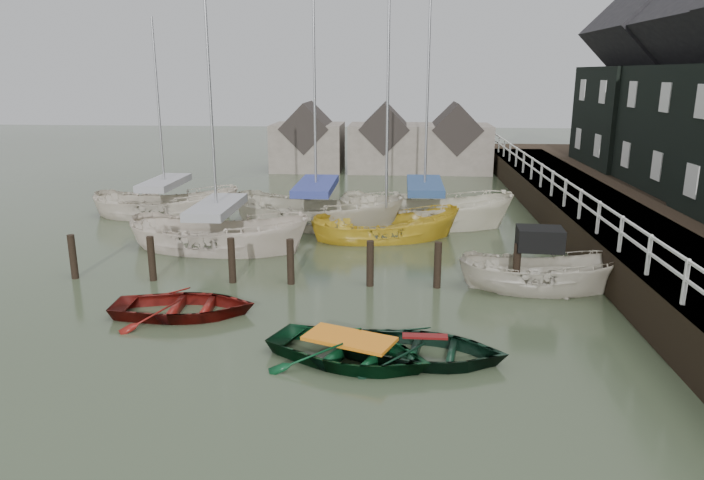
# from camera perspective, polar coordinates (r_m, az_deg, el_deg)

# --- Properties ---
(ground) EXTENTS (120.00, 120.00, 0.00)m
(ground) POSITION_cam_1_polar(r_m,az_deg,el_deg) (16.22, -3.16, -7.54)
(ground) COLOR #2E3823
(ground) RESTS_ON ground
(pier) EXTENTS (3.04, 32.00, 2.70)m
(pier) POSITION_cam_1_polar(r_m,az_deg,el_deg) (26.52, 20.62, 2.04)
(pier) COLOR black
(pier) RESTS_ON ground
(mooring_pilings) EXTENTS (13.72, 0.22, 1.80)m
(mooring_pilings) POSITION_cam_1_polar(r_m,az_deg,el_deg) (19.00, -5.34, -2.56)
(mooring_pilings) COLOR black
(mooring_pilings) RESTS_ON ground
(far_sheds) EXTENTS (14.00, 4.08, 4.39)m
(far_sheds) POSITION_cam_1_polar(r_m,az_deg,el_deg) (41.10, 2.75, 8.89)
(far_sheds) COLOR #665B51
(far_sheds) RESTS_ON ground
(rowboat_red) EXTENTS (3.92, 2.94, 0.77)m
(rowboat_red) POSITION_cam_1_polar(r_m,az_deg,el_deg) (17.29, -14.97, -6.59)
(rowboat_red) COLOR #62120E
(rowboat_red) RESTS_ON ground
(rowboat_green) EXTENTS (4.52, 3.91, 0.78)m
(rowboat_green) POSITION_cam_1_polar(r_m,az_deg,el_deg) (14.20, -0.23, -10.93)
(rowboat_green) COLOR black
(rowboat_green) RESTS_ON ground
(rowboat_dkgreen) EXTENTS (4.04, 3.19, 0.76)m
(rowboat_dkgreen) POSITION_cam_1_polar(r_m,az_deg,el_deg) (14.36, 6.58, -10.72)
(rowboat_dkgreen) COLOR black
(rowboat_dkgreen) RESTS_ON ground
(motorboat) EXTENTS (4.72, 2.04, 2.74)m
(motorboat) POSITION_cam_1_polar(r_m,az_deg,el_deg) (19.25, 16.50, -4.20)
(motorboat) COLOR #BAB29F
(motorboat) RESTS_ON ground
(sailboat_a) EXTENTS (7.06, 3.37, 10.46)m
(sailboat_a) POSITION_cam_1_polar(r_m,az_deg,el_deg) (23.27, -12.01, -0.68)
(sailboat_a) COLOR beige
(sailboat_a) RESTS_ON ground
(sailboat_b) EXTENTS (7.88, 4.42, 11.80)m
(sailboat_b) POSITION_cam_1_polar(r_m,az_deg,el_deg) (26.22, -3.24, 1.40)
(sailboat_b) COLOR beige
(sailboat_b) RESTS_ON ground
(sailboat_c) EXTENTS (6.10, 3.38, 10.96)m
(sailboat_c) POSITION_cam_1_polar(r_m,az_deg,el_deg) (24.22, 3.09, 0.15)
(sailboat_c) COLOR gold
(sailboat_c) RESTS_ON ground
(sailboat_d) EXTENTS (7.54, 3.64, 12.48)m
(sailboat_d) POSITION_cam_1_polar(r_m,az_deg,el_deg) (26.63, 6.53, 1.54)
(sailboat_d) COLOR silver
(sailboat_d) RESTS_ON ground
(sailboat_e) EXTENTS (6.65, 2.83, 9.71)m
(sailboat_e) POSITION_cam_1_polar(r_m,az_deg,el_deg) (29.24, -16.48, 2.22)
(sailboat_e) COLOR beige
(sailboat_e) RESTS_ON ground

